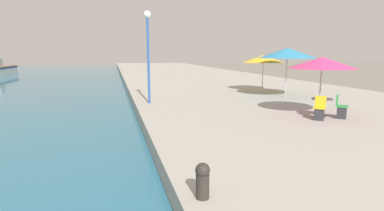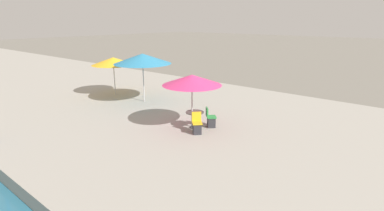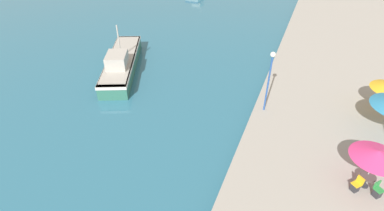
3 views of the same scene
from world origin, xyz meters
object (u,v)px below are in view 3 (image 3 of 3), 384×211
cafe_chair_right (378,192)px  fishing_boat_near (122,63)px  lamppost (270,72)px  cafe_table (367,179)px  cafe_umbrella_pink (378,154)px  cafe_chair_left (356,186)px

cafe_chair_right → fishing_boat_near: bearing=-66.1°
lamppost → cafe_table: bearing=-38.1°
cafe_umbrella_pink → cafe_chair_right: bearing=-52.7°
cafe_table → lamppost: (-6.34, 4.98, 2.56)m
cafe_umbrella_pink → cafe_chair_left: cafe_umbrella_pink is taller
cafe_umbrella_pink → cafe_table: 1.63m
fishing_boat_near → cafe_chair_left: bearing=-45.5°
cafe_chair_right → lamppost: (-6.86, 5.48, 2.77)m
cafe_chair_right → lamppost: bearing=-84.5°
cafe_chair_left → lamppost: 8.50m
cafe_umbrella_pink → cafe_chair_left: 2.02m
cafe_umbrella_pink → cafe_chair_left: (-0.50, -0.70, -1.83)m
cafe_table → fishing_boat_near: bearing=160.6°
fishing_boat_near → cafe_umbrella_pink: 21.01m
fishing_boat_near → cafe_table: (19.78, -6.98, 0.20)m
cafe_chair_right → lamppost: lamppost is taller
cafe_chair_right → lamppost: 9.21m
cafe_umbrella_pink → cafe_table: cafe_umbrella_pink is taller
cafe_chair_left → fishing_boat_near: bearing=21.8°
cafe_chair_left → lamppost: bearing=-0.2°
fishing_boat_near → cafe_table: bearing=-43.7°
cafe_chair_left → lamppost: size_ratio=0.20×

